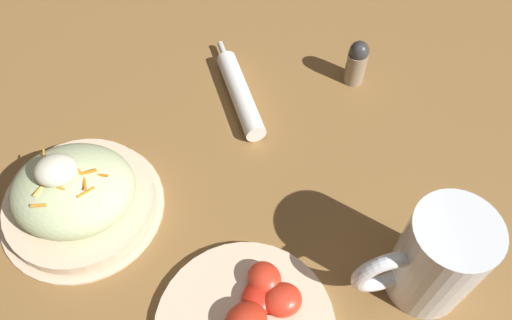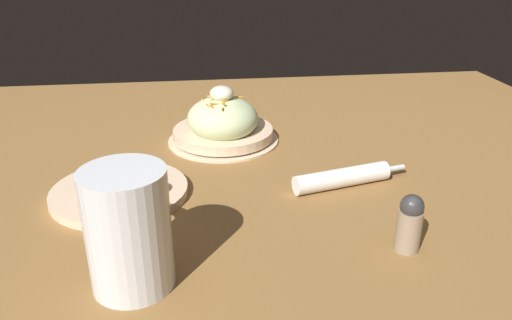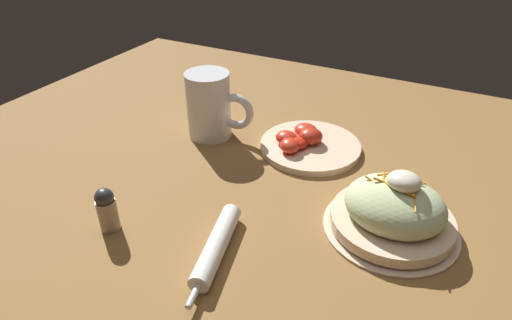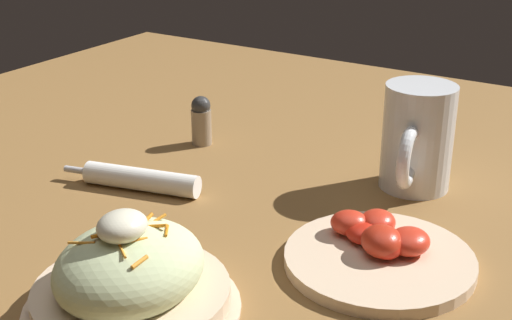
# 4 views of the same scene
# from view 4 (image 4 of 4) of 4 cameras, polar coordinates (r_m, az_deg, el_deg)

# --- Properties ---
(ground_plane) EXTENTS (1.43, 1.43, 0.00)m
(ground_plane) POSITION_cam_4_polar(r_m,az_deg,el_deg) (0.94, -3.34, -3.01)
(ground_plane) COLOR olive
(salad_plate) EXTENTS (0.21, 0.21, 0.11)m
(salad_plate) POSITION_cam_4_polar(r_m,az_deg,el_deg) (0.71, -9.97, -9.26)
(salad_plate) COLOR beige
(salad_plate) RESTS_ON ground_plane
(beer_mug) EXTENTS (0.15, 0.09, 0.14)m
(beer_mug) POSITION_cam_4_polar(r_m,az_deg,el_deg) (0.97, 12.66, 1.20)
(beer_mug) COLOR white
(beer_mug) RESTS_ON ground_plane
(napkin_roll) EXTENTS (0.07, 0.20, 0.03)m
(napkin_roll) POSITION_cam_4_polar(r_m,az_deg,el_deg) (0.96, -9.21, -1.53)
(napkin_roll) COLOR white
(napkin_roll) RESTS_ON ground_plane
(tomato_plate) EXTENTS (0.21, 0.21, 0.05)m
(tomato_plate) POSITION_cam_4_polar(r_m,az_deg,el_deg) (0.80, 9.80, -7.17)
(tomato_plate) COLOR beige
(tomato_plate) RESTS_ON ground_plane
(salt_shaker) EXTENTS (0.03, 0.03, 0.08)m
(salt_shaker) POSITION_cam_4_polar(r_m,az_deg,el_deg) (1.10, -4.38, 3.19)
(salt_shaker) COLOR gray
(salt_shaker) RESTS_ON ground_plane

